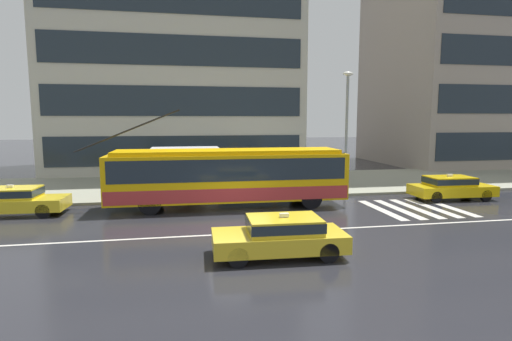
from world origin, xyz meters
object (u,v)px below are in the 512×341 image
at_px(taxi_ahead_of_bus, 451,187).
at_px(taxi_oncoming_near, 281,235).
at_px(taxi_queued_behind_bus, 14,200).
at_px(street_lamp, 347,122).
at_px(pedestrian_at_shelter, 185,166).
at_px(bus_shelter, 185,159).
at_px(pedestrian_approaching_curb, 275,165).
at_px(trolleybus, 229,175).

height_order(taxi_ahead_of_bus, taxi_oncoming_near, same).
relative_size(taxi_queued_behind_bus, street_lamp, 0.65).
bearing_deg(taxi_oncoming_near, taxi_queued_behind_bus, 144.32).
height_order(taxi_ahead_of_bus, pedestrian_at_shelter, pedestrian_at_shelter).
xyz_separation_m(taxi_oncoming_near, pedestrian_at_shelter, (-2.90, 10.20, 1.09)).
bearing_deg(taxi_ahead_of_bus, bus_shelter, 166.47).
bearing_deg(pedestrian_approaching_curb, pedestrian_at_shelter, 176.49).
xyz_separation_m(trolleybus, bus_shelter, (-2.08, 3.14, 0.54)).
xyz_separation_m(bus_shelter, pedestrian_at_shelter, (-0.03, -0.53, -0.33)).
height_order(taxi_ahead_of_bus, bus_shelter, bus_shelter).
distance_m(trolleybus, street_lamp, 7.93).
relative_size(taxi_queued_behind_bus, bus_shelter, 1.22).
xyz_separation_m(taxi_oncoming_near, pedestrian_approaching_curb, (2.13, 9.90, 1.10)).
xyz_separation_m(taxi_queued_behind_bus, street_lamp, (17.00, 2.22, 3.51)).
bearing_deg(trolleybus, taxi_oncoming_near, -84.08).
relative_size(taxi_ahead_of_bus, taxi_queued_behind_bus, 0.99).
xyz_separation_m(pedestrian_at_shelter, pedestrian_approaching_curb, (5.03, -0.31, 0.01)).
relative_size(trolleybus, taxi_ahead_of_bus, 2.92).
relative_size(bus_shelter, pedestrian_approaching_curb, 1.83).
bearing_deg(street_lamp, bus_shelter, 174.74).
relative_size(taxi_oncoming_near, taxi_queued_behind_bus, 0.95).
height_order(bus_shelter, pedestrian_approaching_curb, bus_shelter).
bearing_deg(taxi_oncoming_near, trolleybus, 95.92).
xyz_separation_m(taxi_queued_behind_bus, pedestrian_approaching_curb, (12.80, 2.24, 1.10)).
xyz_separation_m(trolleybus, pedestrian_approaching_curb, (2.92, 2.30, 0.22)).
bearing_deg(pedestrian_at_shelter, trolleybus, -51.00).
relative_size(taxi_ahead_of_bus, pedestrian_at_shelter, 2.21).
height_order(trolleybus, taxi_ahead_of_bus, trolleybus).
bearing_deg(pedestrian_at_shelter, street_lamp, -1.99).
xyz_separation_m(trolleybus, pedestrian_at_shelter, (-2.11, 2.61, 0.21)).
bearing_deg(trolleybus, pedestrian_at_shelter, 129.00).
xyz_separation_m(taxi_ahead_of_bus, taxi_oncoming_near, (-11.39, -7.30, -0.00)).
relative_size(taxi_ahead_of_bus, bus_shelter, 1.20).
bearing_deg(taxi_ahead_of_bus, pedestrian_at_shelter, 168.51).
bearing_deg(bus_shelter, pedestrian_at_shelter, -93.63).
height_order(taxi_oncoming_near, pedestrian_at_shelter, pedestrian_at_shelter).
xyz_separation_m(taxi_ahead_of_bus, pedestrian_at_shelter, (-14.29, 2.91, 1.09)).
bearing_deg(pedestrian_at_shelter, taxi_ahead_of_bus, -11.49).
distance_m(taxi_ahead_of_bus, taxi_oncoming_near, 13.53).
bearing_deg(street_lamp, trolleybus, -162.19).
bearing_deg(street_lamp, pedestrian_at_shelter, 178.01).
bearing_deg(trolleybus, taxi_queued_behind_bus, 179.63).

